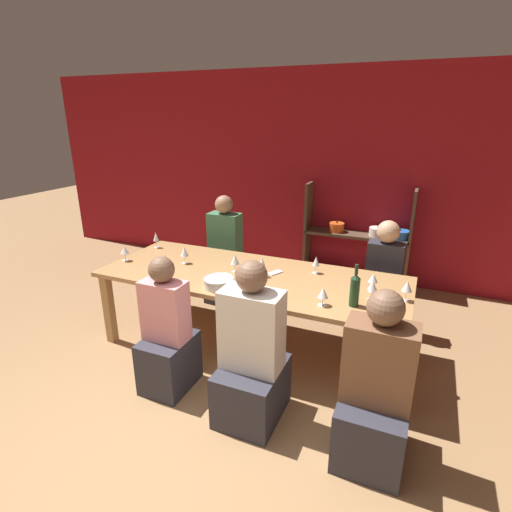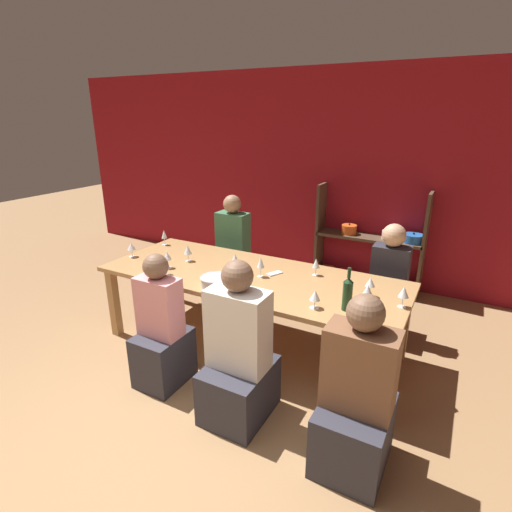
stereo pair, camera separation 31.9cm
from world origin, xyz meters
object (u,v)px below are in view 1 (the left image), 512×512
object	(u,v)px
wine_glass_empty_b	(373,278)
person_far_a	(382,290)
wine_glass_empty_c	(262,263)
wine_glass_empty_d	(323,293)
shelf_unit	(356,252)
dining_table	(252,282)
person_far_b	(226,262)
wine_bottle_green	(355,290)
wine_glass_empty_g	(235,260)
wine_glass_empty_f	(316,262)
mixing_bowl	(219,282)
wine_glass_white_a	(156,237)
person_near_b	(252,363)
wine_glass_empty_e	(165,268)
wine_glass_red_c	(372,286)
wine_glass_red_a	(407,287)
cell_phone	(275,273)
wine_glass_empty_a	(124,250)
person_near_c	(168,341)
wine_glass_white_b	(184,252)
wine_glass_red_b	(165,259)

from	to	relation	value
wine_glass_empty_b	person_far_a	bearing A→B (deg)	88.64
wine_glass_empty_c	wine_glass_empty_d	size ratio (longest dim) A/B	1.24
shelf_unit	dining_table	xyz separation A→B (m)	(-0.62, -1.95, 0.25)
person_far_b	wine_bottle_green	bearing A→B (deg)	146.55
dining_table	wine_glass_empty_g	xyz separation A→B (m)	(-0.17, 0.01, 0.19)
wine_glass_empty_f	mixing_bowl	bearing A→B (deg)	-136.54
wine_glass_empty_b	wine_glass_empty_g	distance (m)	1.23
dining_table	wine_glass_white_a	size ratio (longest dim) A/B	15.96
wine_glass_empty_c	person_near_b	distance (m)	1.00
wine_glass_white_a	wine_glass_empty_e	size ratio (longest dim) A/B	1.24
wine_glass_empty_b	wine_glass_empty_d	xyz separation A→B (m)	(-0.31, -0.40, -0.02)
shelf_unit	wine_glass_empty_e	distance (m)	2.69
wine_glass_empty_d	wine_glass_red_c	distance (m)	0.42
shelf_unit	wine_glass_red_a	world-z (taller)	shelf_unit
wine_bottle_green	wine_glass_red_a	xyz separation A→B (m)	(0.36, 0.24, -0.01)
wine_glass_red_a	wine_glass_empty_f	xyz separation A→B (m)	(-0.80, 0.29, -0.01)
mixing_bowl	wine_bottle_green	distance (m)	1.12
shelf_unit	wine_glass_white_a	world-z (taller)	shelf_unit
wine_glass_empty_b	cell_phone	xyz separation A→B (m)	(-0.88, 0.07, -0.12)
wine_glass_empty_a	wine_glass_empty_c	bearing A→B (deg)	6.61
person_far_b	wine_glass_empty_d	bearing A→B (deg)	140.65
wine_glass_red_c	wine_glass_red_a	bearing A→B (deg)	15.85
wine_glass_empty_d	wine_bottle_green	bearing A→B (deg)	22.09
person_near_b	wine_bottle_green	bearing A→B (deg)	45.21
wine_glass_red_c	cell_phone	world-z (taller)	wine_glass_red_c
wine_glass_empty_d	person_far_a	distance (m)	1.29
cell_phone	person_far_b	bearing A→B (deg)	140.92
wine_bottle_green	wine_glass_empty_c	distance (m)	0.91
shelf_unit	wine_glass_empty_g	distance (m)	2.14
wine_glass_empty_c	person_near_c	world-z (taller)	person_near_c
wine_glass_empty_b	cell_phone	size ratio (longest dim) A/B	0.98
wine_glass_white_b	person_far_b	bearing A→B (deg)	89.68
person_far_a	wine_glass_red_c	bearing A→B (deg)	89.79
wine_glass_empty_e	wine_glass_empty_g	world-z (taller)	wine_glass_empty_g
wine_glass_red_c	dining_table	bearing A→B (deg)	175.36
wine_glass_red_b	wine_glass_empty_f	world-z (taller)	same
wine_glass_empty_b	wine_glass_empty_g	xyz separation A→B (m)	(-1.23, -0.05, -0.00)
mixing_bowl	wine_glass_empty_e	world-z (taller)	wine_glass_empty_e
wine_glass_empty_b	wine_glass_red_b	bearing A→B (deg)	-171.31
wine_glass_empty_a	person_near_c	size ratio (longest dim) A/B	0.13
wine_glass_empty_c	shelf_unit	bearing A→B (deg)	75.01
wine_glass_red_c	cell_phone	bearing A→B (deg)	166.78
wine_glass_empty_e	person_near_c	world-z (taller)	person_near_c
wine_glass_empty_a	person_far_b	size ratio (longest dim) A/B	0.12
wine_glass_empty_d	wine_glass_red_c	bearing A→B (deg)	38.69
person_near_b	wine_glass_empty_b	bearing A→B (deg)	53.08
wine_glass_empty_a	wine_glass_empty_e	size ratio (longest dim) A/B	1.05
wine_glass_red_b	wine_glass_empty_g	bearing A→B (deg)	21.17
wine_glass_red_a	cell_phone	distance (m)	1.16
wine_glass_red_c	person_near_c	xyz separation A→B (m)	(-1.45, -0.73, -0.44)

